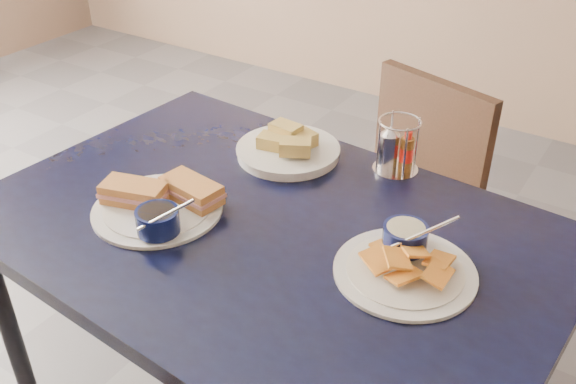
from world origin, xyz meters
The scene contains 6 objects.
dining_table centered at (0.17, 0.23, 0.69)m, with size 1.29×0.91×0.75m.
chair_far centered at (0.21, 0.88, 0.48)m, with size 0.49×0.48×0.84m.
sandwich_plate centered at (-0.05, 0.14, 0.77)m, with size 0.31×0.29×0.12m.
plantain_plate centered at (0.48, 0.26, 0.77)m, with size 0.27×0.27×0.12m.
bread_basket centered at (0.05, 0.50, 0.77)m, with size 0.26×0.26×0.07m.
condiment_caddy centered at (0.30, 0.58, 0.81)m, with size 0.11×0.11×0.14m.
Camera 1 is at (0.81, -0.68, 1.54)m, focal length 40.00 mm.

